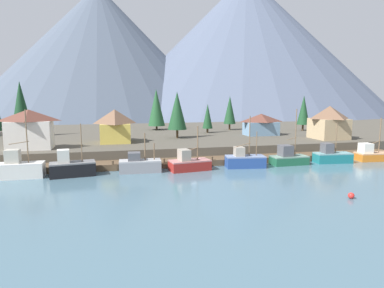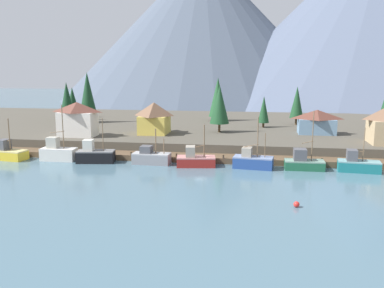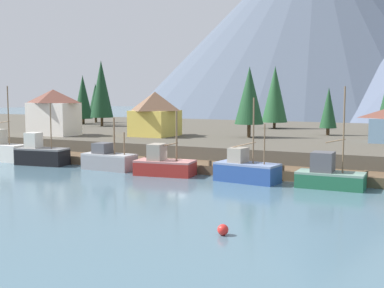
{
  "view_description": "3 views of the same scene",
  "coord_description": "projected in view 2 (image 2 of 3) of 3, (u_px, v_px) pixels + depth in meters",
  "views": [
    {
      "loc": [
        -11.55,
        -51.83,
        11.47
      ],
      "look_at": [
        1.47,
        3.82,
        3.26
      ],
      "focal_mm": 31.21,
      "sensor_mm": 36.0,
      "label": 1
    },
    {
      "loc": [
        9.38,
        -68.62,
        16.23
      ],
      "look_at": [
        -1.82,
        3.59,
        2.63
      ],
      "focal_mm": 39.29,
      "sensor_mm": 36.0,
      "label": 2
    },
    {
      "loc": [
        26.25,
        -48.89,
        8.86
      ],
      "look_at": [
        0.31,
        3.27,
        2.9
      ],
      "focal_mm": 47.47,
      "sensor_mm": 36.0,
      "label": 3
    }
  ],
  "objects": [
    {
      "name": "conifer_far_left",
      "position": [
        218.0,
        97.0,
        105.9
      ],
      "size": [
        4.51,
        4.51,
        10.92
      ],
      "color": "#4C3823",
      "rests_on": "shoreline_bank"
    },
    {
      "name": "dock",
      "position": [
        201.0,
        158.0,
        72.89
      ],
      "size": [
        80.0,
        4.0,
        1.6
      ],
      "color": "brown",
      "rests_on": "ground_plane"
    },
    {
      "name": "house_yellow",
      "position": [
        154.0,
        118.0,
        86.05
      ],
      "size": [
        5.93,
        6.52,
        6.44
      ],
      "color": "gold",
      "rests_on": "shoreline_bank"
    },
    {
      "name": "conifer_mid_left",
      "position": [
        264.0,
        109.0,
        94.74
      ],
      "size": [
        2.51,
        2.51,
        7.09
      ],
      "color": "#4C3823",
      "rests_on": "shoreline_bank"
    },
    {
      "name": "fishing_boat_blue",
      "position": [
        252.0,
        161.0,
        67.64
      ],
      "size": [
        6.55,
        3.54,
        8.34
      ],
      "rotation": [
        0.0,
        0.0,
        -0.12
      ],
      "color": "navy",
      "rests_on": "ground_plane"
    },
    {
      "name": "conifer_near_right",
      "position": [
        72.0,
        100.0,
        112.52
      ],
      "size": [
        3.2,
        3.2,
        8.18
      ],
      "color": "#4C3823",
      "rests_on": "shoreline_bank"
    },
    {
      "name": "channel_buoy",
      "position": [
        297.0,
        204.0,
        48.95
      ],
      "size": [
        0.7,
        0.7,
        0.7
      ],
      "primitive_type": "sphere",
      "color": "red",
      "rests_on": "ground_plane"
    },
    {
      "name": "fishing_boat_red",
      "position": [
        195.0,
        160.0,
        68.89
      ],
      "size": [
        6.61,
        3.78,
        6.89
      ],
      "rotation": [
        0.0,
        0.0,
        0.14
      ],
      "color": "maroon",
      "rests_on": "ground_plane"
    },
    {
      "name": "ground_plane",
      "position": [
        212.0,
        145.0,
        90.57
      ],
      "size": [
        400.0,
        400.0,
        1.0
      ],
      "primitive_type": "cube",
      "color": "#476675"
    },
    {
      "name": "conifer_centre",
      "position": [
        88.0,
        94.0,
        102.46
      ],
      "size": [
        4.31,
        4.31,
        12.31
      ],
      "color": "#4C3823",
      "rests_on": "shoreline_bank"
    },
    {
      "name": "fishing_boat_yellow",
      "position": [
        8.0,
        153.0,
        73.92
      ],
      "size": [
        6.63,
        3.85,
        7.29
      ],
      "rotation": [
        0.0,
        0.0,
        -0.15
      ],
      "color": "gold",
      "rests_on": "ground_plane"
    },
    {
      "name": "fishing_boat_black",
      "position": [
        95.0,
        155.0,
        71.59
      ],
      "size": [
        6.57,
        3.56,
        7.59
      ],
      "rotation": [
        0.0,
        0.0,
        0.14
      ],
      "color": "black",
      "rests_on": "ground_plane"
    },
    {
      "name": "fishing_boat_white",
      "position": [
        58.0,
        152.0,
        73.15
      ],
      "size": [
        6.05,
        2.56,
        9.66
      ],
      "rotation": [
        0.0,
        0.0,
        0.0
      ],
      "color": "silver",
      "rests_on": "ground_plane"
    },
    {
      "name": "conifer_mid_right",
      "position": [
        220.0,
        104.0,
        87.36
      ],
      "size": [
        4.07,
        4.07,
        9.94
      ],
      "color": "#4C3823",
      "rests_on": "shoreline_bank"
    },
    {
      "name": "shoreline_bank",
      "position": [
        217.0,
        129.0,
        101.91
      ],
      "size": [
        400.0,
        56.0,
        2.5
      ],
      "primitive_type": "cube",
      "color": "#4C473D",
      "rests_on": "ground_plane"
    },
    {
      "name": "house_blue",
      "position": [
        317.0,
        122.0,
        85.89
      ],
      "size": [
        7.74,
        4.81,
        4.96
      ],
      "color": "#6689A8",
      "rests_on": "shoreline_bank"
    },
    {
      "name": "conifer_near_left",
      "position": [
        67.0,
        99.0,
        107.07
      ],
      "size": [
        3.78,
        3.78,
        9.76
      ],
      "color": "#4C3823",
      "rests_on": "shoreline_bank"
    },
    {
      "name": "mountain_central_peak",
      "position": [
        384.0,
        12.0,
        183.39
      ],
      "size": [
        160.41,
        160.41,
        78.58
      ],
      "primitive_type": "cone",
      "color": "#4C566B",
      "rests_on": "ground_plane"
    },
    {
      "name": "fishing_boat_grey",
      "position": [
        151.0,
        157.0,
        70.55
      ],
      "size": [
        6.36,
        2.83,
        5.99
      ],
      "rotation": [
        0.0,
        0.0,
        -0.04
      ],
      "color": "gray",
      "rests_on": "ground_plane"
    },
    {
      "name": "mountain_west_peak",
      "position": [
        203.0,
        27.0,
        205.44
      ],
      "size": [
        137.94,
        137.94,
        70.02
      ],
      "primitive_type": "cone",
      "color": "#475160",
      "rests_on": "ground_plane"
    },
    {
      "name": "fishing_boat_green",
      "position": [
        303.0,
        162.0,
        66.75
      ],
      "size": [
        6.18,
        2.88,
        9.39
      ],
      "rotation": [
        0.0,
        0.0,
        0.02
      ],
      "color": "#1E5B3D",
      "rests_on": "ground_plane"
    },
    {
      "name": "house_white",
      "position": [
        77.0,
        119.0,
        82.81
      ],
      "size": [
        7.46,
        4.47,
        6.77
      ],
      "color": "silver",
      "rests_on": "shoreline_bank"
    },
    {
      "name": "fishing_boat_teal",
      "position": [
        358.0,
        164.0,
        65.36
      ],
      "size": [
        6.48,
        3.23,
        6.98
      ],
      "rotation": [
        0.0,
        0.0,
        -0.1
      ],
      "color": "#196B70",
      "rests_on": "ground_plane"
    },
    {
      "name": "conifer_back_left",
      "position": [
        297.0,
        102.0,
        98.8
      ],
      "size": [
        3.22,
        3.22,
        9.07
      ],
      "color": "#4C3823",
      "rests_on": "shoreline_bank"
    }
  ]
}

